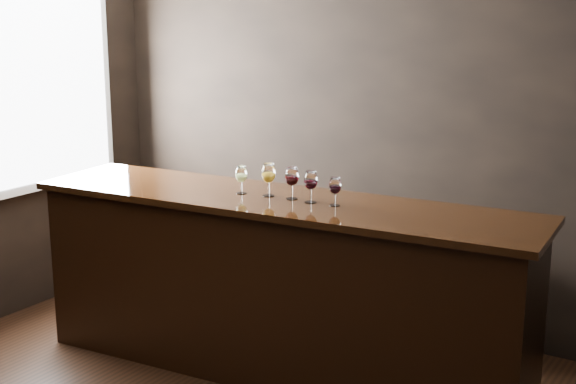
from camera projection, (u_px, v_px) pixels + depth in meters
The scene contains 9 objects.
room_shell at pixel (172, 119), 4.26m from camera, with size 5.02×4.52×2.81m.
bar_counter at pixel (279, 289), 5.26m from camera, with size 3.29×0.71×1.15m, color black.
bar_top at pixel (279, 202), 5.12m from camera, with size 3.39×0.79×0.04m, color black.
back_bar_shelf at pixel (311, 262), 6.30m from camera, with size 2.33×0.40×0.84m, color black.
glass_white at pixel (241, 175), 5.21m from camera, with size 0.08×0.08×0.19m.
glass_amber at pixel (268, 174), 5.15m from camera, with size 0.09×0.09×0.22m.
glass_red_a at pixel (292, 177), 5.07m from camera, with size 0.09×0.09×0.21m.
glass_red_b at pixel (311, 181), 4.98m from camera, with size 0.09×0.09×0.20m.
glass_red_c at pixel (335, 186), 4.90m from camera, with size 0.08×0.08×0.18m.
Camera 1 is at (2.58, -3.11, 2.42)m, focal length 50.00 mm.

